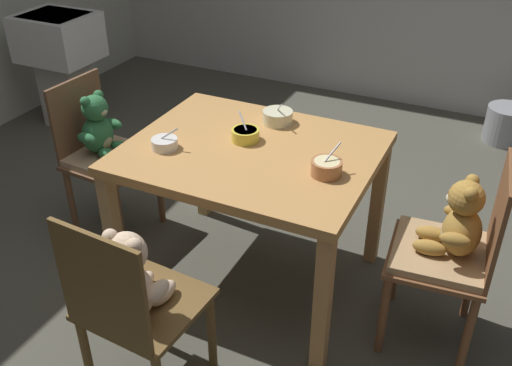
# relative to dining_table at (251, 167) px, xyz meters

# --- Properties ---
(ground_plane) EXTENTS (5.20, 5.20, 0.04)m
(ground_plane) POSITION_rel_dining_table_xyz_m (0.00, 0.00, -0.67)
(ground_plane) COLOR #4D4C40
(dining_table) EXTENTS (1.10, 0.89, 0.74)m
(dining_table) POSITION_rel_dining_table_xyz_m (0.00, 0.00, 0.00)
(dining_table) COLOR #BA8448
(dining_table) RESTS_ON ground_plane
(teddy_chair_near_right) EXTENTS (0.44, 0.45, 0.89)m
(teddy_chair_near_right) POSITION_rel_dining_table_xyz_m (0.91, -0.00, -0.11)
(teddy_chair_near_right) COLOR brown
(teddy_chair_near_right) RESTS_ON ground_plane
(teddy_chair_near_front) EXTENTS (0.44, 0.43, 0.88)m
(teddy_chair_near_front) POSITION_rel_dining_table_xyz_m (-0.08, -0.82, -0.11)
(teddy_chair_near_front) COLOR brown
(teddy_chair_near_front) RESTS_ON ground_plane
(teddy_chair_near_left) EXTENTS (0.43, 0.43, 0.86)m
(teddy_chair_near_left) POSITION_rel_dining_table_xyz_m (-0.91, 0.07, -0.12)
(teddy_chair_near_left) COLOR brown
(teddy_chair_near_left) RESTS_ON ground_plane
(porridge_bowl_yellow_center) EXTENTS (0.13, 0.13, 0.12)m
(porridge_bowl_yellow_center) POSITION_rel_dining_table_xyz_m (-0.06, 0.06, 0.12)
(porridge_bowl_yellow_center) COLOR yellow
(porridge_bowl_yellow_center) RESTS_ON dining_table
(porridge_bowl_terracotta_near_right) EXTENTS (0.13, 0.13, 0.13)m
(porridge_bowl_terracotta_near_right) POSITION_rel_dining_table_xyz_m (0.38, -0.07, 0.13)
(porridge_bowl_terracotta_near_right) COLOR #B47246
(porridge_bowl_terracotta_near_right) RESTS_ON dining_table
(porridge_bowl_white_near_left) EXTENTS (0.12, 0.12, 0.11)m
(porridge_bowl_white_near_left) POSITION_rel_dining_table_xyz_m (-0.35, -0.16, 0.12)
(porridge_bowl_white_near_left) COLOR silver
(porridge_bowl_white_near_left) RESTS_ON dining_table
(porridge_bowl_cream_far_center) EXTENTS (0.15, 0.15, 0.13)m
(porridge_bowl_cream_far_center) POSITION_rel_dining_table_xyz_m (0.00, 0.29, 0.13)
(porridge_bowl_cream_far_center) COLOR beige
(porridge_bowl_cream_far_center) RESTS_ON dining_table
(sink_basin) EXTENTS (0.52, 0.44, 0.84)m
(sink_basin) POSITION_rel_dining_table_xyz_m (-2.05, 1.04, -0.10)
(sink_basin) COLOR #B7B2A8
(sink_basin) RESTS_ON ground_plane
(metal_pail) EXTENTS (0.29, 0.29, 0.26)m
(metal_pail) POSITION_rel_dining_table_xyz_m (1.00, 2.15, -0.52)
(metal_pail) COLOR #93969B
(metal_pail) RESTS_ON ground_plane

